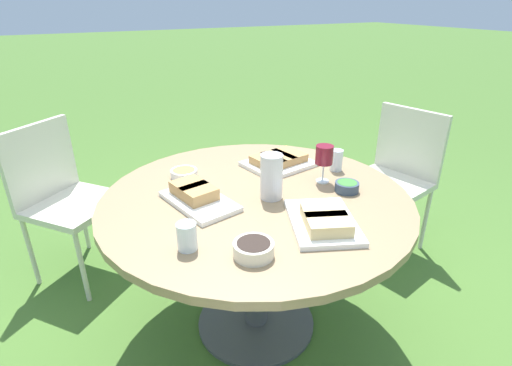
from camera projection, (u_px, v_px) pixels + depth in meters
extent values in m
plane|color=#446B2B|center=(256.00, 322.00, 2.02)|extent=(40.00, 40.00, 0.00)
cylinder|color=#4C4C51|center=(256.00, 321.00, 2.02)|extent=(0.58, 0.58, 0.02)
cylinder|color=#4C4C51|center=(256.00, 265.00, 1.87)|extent=(0.11, 0.11, 0.67)
cylinder|color=#8C7251|center=(256.00, 199.00, 1.73)|extent=(1.33, 1.33, 0.03)
cube|color=beige|center=(387.00, 184.00, 2.46)|extent=(0.52, 0.50, 0.04)
cube|color=beige|center=(410.00, 142.00, 2.48)|extent=(0.44, 0.12, 0.42)
cylinder|color=beige|center=(340.00, 215.00, 2.58)|extent=(0.03, 0.03, 0.43)
cylinder|color=beige|center=(393.00, 240.00, 2.32)|extent=(0.03, 0.03, 0.43)
cylinder|color=beige|center=(373.00, 198.00, 2.80)|extent=(0.03, 0.03, 0.43)
cylinder|color=beige|center=(425.00, 219.00, 2.53)|extent=(0.03, 0.03, 0.43)
cube|color=beige|center=(75.00, 205.00, 2.21)|extent=(0.60, 0.61, 0.04)
cube|color=beige|center=(40.00, 162.00, 2.18)|extent=(0.30, 0.36, 0.42)
cylinder|color=beige|center=(82.00, 267.00, 2.08)|extent=(0.03, 0.03, 0.43)
cylinder|color=beige|center=(131.00, 231.00, 2.41)|extent=(0.03, 0.03, 0.43)
cylinder|color=beige|center=(31.00, 252.00, 2.21)|extent=(0.03, 0.03, 0.43)
cylinder|color=beige|center=(83.00, 219.00, 2.54)|extent=(0.03, 0.03, 0.43)
cylinder|color=silver|center=(271.00, 177.00, 1.66)|extent=(0.09, 0.09, 0.19)
cone|color=silver|center=(267.00, 155.00, 1.66)|extent=(0.02, 0.02, 0.02)
cylinder|color=silver|center=(322.00, 181.00, 1.85)|extent=(0.06, 0.06, 0.01)
cylinder|color=silver|center=(323.00, 172.00, 1.83)|extent=(0.01, 0.01, 0.08)
cylinder|color=maroon|center=(324.00, 155.00, 1.79)|extent=(0.08, 0.08, 0.08)
cube|color=white|center=(279.00, 164.00, 2.02)|extent=(0.31, 0.36, 0.02)
cube|color=#B2844C|center=(289.00, 155.00, 2.05)|extent=(0.18, 0.14, 0.04)
cube|color=#B2844C|center=(279.00, 159.00, 2.01)|extent=(0.18, 0.14, 0.04)
cube|color=#B2844C|center=(268.00, 162.00, 1.97)|extent=(0.18, 0.14, 0.04)
cube|color=white|center=(322.00, 222.00, 1.50)|extent=(0.41, 0.35, 0.02)
cube|color=#E0C184|center=(328.00, 225.00, 1.41)|extent=(0.17, 0.19, 0.05)
cube|color=#E0C184|center=(323.00, 214.00, 1.48)|extent=(0.17, 0.19, 0.05)
cube|color=white|center=(199.00, 201.00, 1.65)|extent=(0.37, 0.26, 0.02)
cube|color=#B2844C|center=(189.00, 187.00, 1.69)|extent=(0.14, 0.15, 0.05)
cube|color=#B2844C|center=(199.00, 194.00, 1.63)|extent=(0.14, 0.15, 0.05)
cylinder|color=white|center=(184.00, 173.00, 1.89)|extent=(0.13, 0.13, 0.04)
cylinder|color=#E0C147|center=(184.00, 171.00, 1.89)|extent=(0.10, 0.10, 0.02)
cylinder|color=#334256|center=(347.00, 187.00, 1.75)|extent=(0.10, 0.10, 0.04)
cylinder|color=#387533|center=(347.00, 184.00, 1.74)|extent=(0.09, 0.09, 0.02)
cylinder|color=beige|center=(254.00, 249.00, 1.31)|extent=(0.14, 0.14, 0.05)
cylinder|color=#2D231E|center=(254.00, 246.00, 1.30)|extent=(0.11, 0.11, 0.02)
cylinder|color=silver|center=(187.00, 236.00, 1.34)|extent=(0.07, 0.07, 0.10)
cylinder|color=silver|center=(336.00, 160.00, 1.95)|extent=(0.06, 0.06, 0.10)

